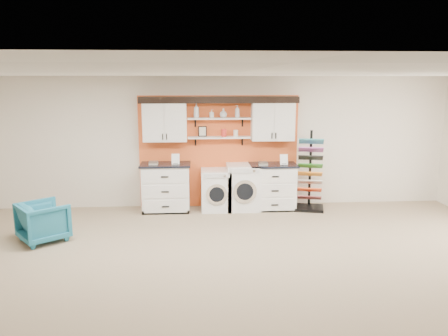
{
  "coord_description": "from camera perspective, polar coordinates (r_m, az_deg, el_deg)",
  "views": [
    {
      "loc": [
        -0.5,
        -5.32,
        2.71
      ],
      "look_at": [
        0.0,
        2.3,
        1.17
      ],
      "focal_mm": 35.0,
      "sensor_mm": 36.0,
      "label": 1
    }
  ],
  "objects": [
    {
      "name": "soap_bottle_a",
      "position": [
        9.14,
        -3.63,
        7.5
      ],
      "size": [
        0.14,
        0.14,
        0.3
      ],
      "primitive_type": "imported",
      "rotation": [
        0.0,
        0.0,
        0.26
      ],
      "color": "silver",
      "rests_on": "shelf_upper"
    },
    {
      "name": "base_cabinet_right",
      "position": [
        9.38,
        6.35,
        -2.4
      ],
      "size": [
        1.0,
        0.66,
        0.98
      ],
      "color": "white",
      "rests_on": "floor"
    },
    {
      "name": "picture_frame",
      "position": [
        9.23,
        -2.83,
        4.8
      ],
      "size": [
        0.18,
        0.02,
        0.22
      ],
      "color": "black",
      "rests_on": "shelf_lower"
    },
    {
      "name": "wall_back",
      "position": [
        9.43,
        -0.7,
        3.39
      ],
      "size": [
        10.0,
        0.0,
        10.0
      ],
      "primitive_type": "plane",
      "rotation": [
        1.57,
        0.0,
        0.0
      ],
      "color": "beige",
      "rests_on": "floor"
    },
    {
      "name": "sample_rack",
      "position": [
        9.44,
        11.11,
        -2.17
      ],
      "size": [
        0.72,
        0.65,
        1.68
      ],
      "rotation": [
        0.0,
        0.0,
        -0.25
      ],
      "color": "black",
      "rests_on": "floor"
    },
    {
      "name": "base_cabinet_left",
      "position": [
        9.25,
        -7.57,
        -2.51
      ],
      "size": [
        1.04,
        0.66,
        1.01
      ],
      "color": "white",
      "rests_on": "floor"
    },
    {
      "name": "canister_red",
      "position": [
        9.21,
        -0.01,
        4.61
      ],
      "size": [
        0.11,
        0.11,
        0.16
      ],
      "primitive_type": "cylinder",
      "color": "red",
      "rests_on": "shelf_lower"
    },
    {
      "name": "canister_cream",
      "position": [
        9.23,
        1.54,
        4.56
      ],
      "size": [
        0.1,
        0.1,
        0.14
      ],
      "primitive_type": "cylinder",
      "color": "silver",
      "rests_on": "shelf_lower"
    },
    {
      "name": "armchair",
      "position": [
        8.13,
        -22.53,
        -6.48
      ],
      "size": [
        1.03,
        1.03,
        0.68
      ],
      "primitive_type": "imported",
      "rotation": [
        0.0,
        0.0,
        2.23
      ],
      "color": "#1C6B89",
      "rests_on": "floor"
    },
    {
      "name": "upper_cabinet_left",
      "position": [
        9.18,
        -7.74,
        6.09
      ],
      "size": [
        0.9,
        0.35,
        0.84
      ],
      "color": "white",
      "rests_on": "wall_back"
    },
    {
      "name": "soap_bottle_b",
      "position": [
        9.15,
        -1.64,
        7.11
      ],
      "size": [
        0.09,
        0.09,
        0.17
      ],
      "primitive_type": "imported",
      "rotation": [
        0.0,
        0.0,
        1.84
      ],
      "color": "silver",
      "rests_on": "shelf_upper"
    },
    {
      "name": "soap_bottle_c",
      "position": [
        9.17,
        -0.09,
        7.2
      ],
      "size": [
        0.21,
        0.21,
        0.19
      ],
      "primitive_type": "imported",
      "rotation": [
        0.0,
        0.0,
        2.47
      ],
      "color": "silver",
      "rests_on": "shelf_upper"
    },
    {
      "name": "dryer",
      "position": [
        9.29,
        2.51,
        -2.48
      ],
      "size": [
        0.7,
        0.71,
        0.97
      ],
      "color": "white",
      "rests_on": "floor"
    },
    {
      "name": "floor",
      "position": [
        6.0,
        1.49,
        -15.51
      ],
      "size": [
        10.0,
        10.0,
        0.0
      ],
      "primitive_type": "plane",
      "color": "#998667",
      "rests_on": "ground"
    },
    {
      "name": "upper_cabinet_right",
      "position": [
        9.3,
        6.37,
        6.19
      ],
      "size": [
        0.9,
        0.35,
        0.84
      ],
      "color": "white",
      "rests_on": "wall_back"
    },
    {
      "name": "ceiling",
      "position": [
        5.35,
        1.65,
        12.32
      ],
      "size": [
        10.0,
        10.0,
        0.0
      ],
      "primitive_type": "plane",
      "rotation": [
        3.14,
        0.0,
        0.0
      ],
      "color": "white",
      "rests_on": "wall_back"
    },
    {
      "name": "shelf_upper",
      "position": [
        9.17,
        -0.64,
        6.5
      ],
      "size": [
        1.32,
        0.28,
        0.03
      ],
      "primitive_type": "cube",
      "color": "white",
      "rests_on": "wall_back"
    },
    {
      "name": "washer",
      "position": [
        9.26,
        -1.05,
        -2.85
      ],
      "size": [
        0.62,
        0.71,
        0.87
      ],
      "color": "white",
      "rests_on": "floor"
    },
    {
      "name": "crown_molding",
      "position": [
        9.16,
        -0.65,
        8.99
      ],
      "size": [
        3.3,
        0.41,
        0.13
      ],
      "color": "black",
      "rests_on": "wall_back"
    },
    {
      "name": "accent_panel",
      "position": [
        9.42,
        -0.68,
        2.16
      ],
      "size": [
        3.4,
        0.07,
        2.4
      ],
      "primitive_type": "cube",
      "color": "#E35B26",
      "rests_on": "wall_back"
    },
    {
      "name": "shelf_lower",
      "position": [
        9.21,
        -0.63,
        4.02
      ],
      "size": [
        1.32,
        0.28,
        0.03
      ],
      "primitive_type": "cube",
      "color": "white",
      "rests_on": "wall_back"
    },
    {
      "name": "soap_bottle_d",
      "position": [
        9.19,
        1.75,
        7.41
      ],
      "size": [
        0.14,
        0.14,
        0.26
      ],
      "primitive_type": "imported",
      "rotation": [
        0.0,
        0.0,
        -2.23
      ],
      "color": "silver",
      "rests_on": "shelf_upper"
    }
  ]
}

